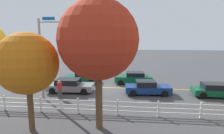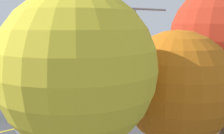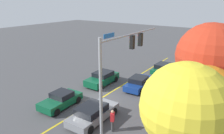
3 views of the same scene
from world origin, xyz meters
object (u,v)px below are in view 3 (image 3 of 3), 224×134
object	(u,v)px
car_0	(93,113)
pedestrian	(113,120)
tree_2	(185,108)
car_3	(102,78)
car_2	(163,68)
car_1	(61,100)
tree_1	(210,57)
car_4	(139,83)
tree_3	(205,98)

from	to	relation	value
car_0	pedestrian	bearing A→B (deg)	-99.04
car_0	tree_2	xyz separation A→B (m)	(3.21, 7.69, 4.28)
car_3	pedestrian	xyz separation A→B (m)	(6.82, 6.06, 0.23)
car_2	car_3	bearing A→B (deg)	152.61
car_0	car_2	distance (m)	14.16
car_1	tree_1	bearing A→B (deg)	107.74
car_4	pedestrian	size ratio (longest dim) A/B	2.64
tree_2	car_2	bearing A→B (deg)	-156.74
car_4	tree_1	size ratio (longest dim) A/B	0.57
car_0	tree_3	distance (m)	8.58
car_1	car_2	bearing A→B (deg)	161.39
car_0	tree_1	size ratio (longest dim) A/B	0.60
car_4	tree_2	size ratio (longest dim) A/B	0.65
car_0	car_1	distance (m)	3.87
tree_1	car_4	bearing A→B (deg)	-116.55
tree_3	car_1	bearing A→B (deg)	-89.82
tree_2	tree_3	world-z (taller)	tree_2
car_0	car_4	bearing A→B (deg)	-1.26
car_3	tree_3	bearing A→B (deg)	60.93
car_4	pedestrian	distance (m)	8.34
car_2	tree_3	xyz separation A→B (m)	(13.93, 7.65, 3.43)
car_4	car_1	bearing A→B (deg)	149.63
car_1	car_4	world-z (taller)	car_4
car_0	car_4	distance (m)	7.79
car_2	tree_1	world-z (taller)	tree_1
tree_1	tree_3	world-z (taller)	tree_1
pedestrian	car_0	bearing A→B (deg)	148.99
car_0	tree_3	world-z (taller)	tree_3
car_1	tree_2	size ratio (longest dim) A/B	0.58
car_1	car_2	xyz separation A→B (m)	(-13.97, 4.08, -0.00)
car_2	car_4	bearing A→B (deg)	179.74
tree_1	tree_2	distance (m)	7.46
car_3	tree_1	size ratio (longest dim) A/B	0.56
car_0	tree_2	distance (m)	9.37
car_1	tree_3	world-z (taller)	tree_3
car_1	car_3	size ratio (longest dim) A/B	0.92
car_1	tree_1	size ratio (longest dim) A/B	0.52
car_0	tree_1	xyz separation A→B (m)	(-4.22, 7.17, 4.74)
tree_2	car_3	bearing A→B (deg)	-129.84
pedestrian	tree_2	distance (m)	7.50
car_0	pedestrian	xyz separation A→B (m)	(0.29, 2.07, 0.27)
car_0	car_4	size ratio (longest dim) A/B	1.04
car_0	car_4	world-z (taller)	car_4
car_3	pedestrian	world-z (taller)	pedestrian
car_1	car_4	xyz separation A→B (m)	(-7.60, 3.88, 0.01)
car_0	pedestrian	world-z (taller)	pedestrian
car_4	tree_3	xyz separation A→B (m)	(7.57, 7.85, 3.42)
car_0	tree_2	world-z (taller)	tree_2
car_0	tree_1	distance (m)	9.58
car_4	tree_1	world-z (taller)	tree_1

